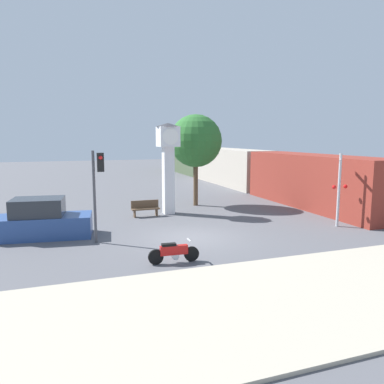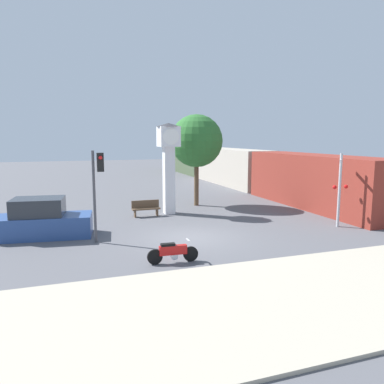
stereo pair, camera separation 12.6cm
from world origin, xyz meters
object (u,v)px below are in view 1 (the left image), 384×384
bench (145,208)px  parked_car (42,221)px  freight_train (230,166)px  railroad_crossing_signal (339,187)px  motorcycle (174,252)px  clock_tower (168,154)px  street_tree (196,141)px  traffic_light (97,180)px

bench → parked_car: parked_car is taller
freight_train → railroad_crossing_signal: railroad_crossing_signal is taller
motorcycle → clock_tower: size_ratio=0.35×
clock_tower → freight_train: bearing=51.1°
clock_tower → street_tree: size_ratio=0.89×
traffic_light → street_tree: (6.96, 6.97, 1.53)m
traffic_light → street_tree: size_ratio=0.66×
clock_tower → street_tree: 3.24m
freight_train → railroad_crossing_signal: (-2.32, -17.85, 0.34)m
clock_tower → freight_train: size_ratio=0.14×
railroad_crossing_signal → parked_car: size_ratio=0.85×
freight_train → street_tree: size_ratio=6.36×
freight_train → traffic_light: 21.94m
street_tree → traffic_light: bearing=-134.9°
freight_train → traffic_light: size_ratio=9.62×
parked_car → traffic_light: bearing=-28.5°
railroad_crossing_signal → street_tree: street_tree is taller
railroad_crossing_signal → bench: (-8.72, 5.67, -1.55)m
freight_train → parked_car: 22.34m
motorcycle → traffic_light: bearing=125.1°
motorcycle → traffic_light: traffic_light is taller
clock_tower → bench: 3.40m
street_tree → parked_car: size_ratio=1.37×
bench → motorcycle: bearing=-95.3°
clock_tower → bench: bearing=-166.2°
railroad_crossing_signal → parked_car: bearing=169.0°
clock_tower → street_tree: (2.44, 1.99, 0.73)m
motorcycle → clock_tower: (2.25, 8.64, 3.13)m
clock_tower → parked_car: size_ratio=1.21×
railroad_crossing_signal → bench: 10.51m
freight_train → parked_car: (-16.42, -15.11, -0.95)m
traffic_light → motorcycle: bearing=-58.3°
motorcycle → bench: size_ratio=1.18×
freight_train → motorcycle: bearing=-120.0°
street_tree → bench: 5.94m
railroad_crossing_signal → parked_car: 14.42m
freight_train → parked_car: bearing=-137.4°
railroad_crossing_signal → traffic_light: bearing=174.9°
freight_train → street_tree: (-7.11, -9.83, 2.56)m
parked_car → freight_train: bearing=49.7°
clock_tower → freight_train: clock_tower is taller
motorcycle → railroad_crossing_signal: railroad_crossing_signal is taller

